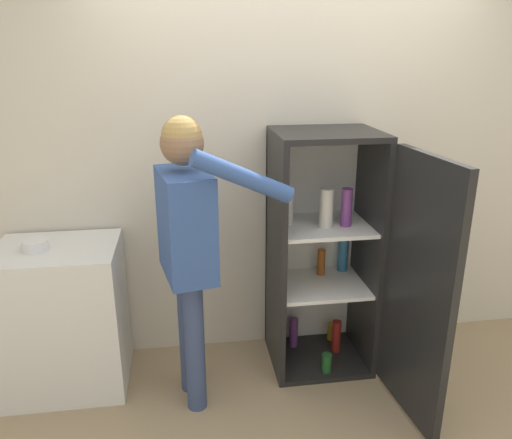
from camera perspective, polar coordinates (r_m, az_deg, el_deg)
name	(u,v)px	position (r m, az deg, el deg)	size (l,w,h in m)	color
ground_plane	(319,427)	(3.09, 7.18, -22.50)	(12.00, 12.00, 0.00)	tan
wall_back	(288,169)	(3.36, 3.62, 5.74)	(7.00, 0.06, 2.55)	beige
refrigerator	(340,259)	(3.20, 9.52, -4.48)	(0.74, 1.19, 1.58)	black
person	(188,231)	(2.77, -7.79, -1.27)	(0.73, 0.59, 1.72)	#384770
counter	(64,317)	(3.36, -21.08, -10.41)	(0.72, 0.57, 0.93)	white
bowl	(36,245)	(3.15, -23.89, -2.70)	(0.15, 0.15, 0.06)	white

